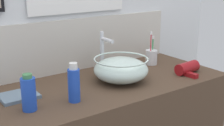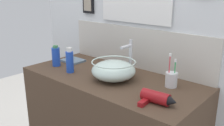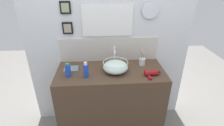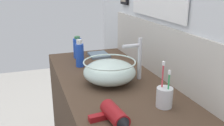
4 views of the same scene
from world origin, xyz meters
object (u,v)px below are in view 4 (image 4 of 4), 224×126
toothbrush_cup (164,97)px  spray_bottle (80,54)px  lotion_bottle (78,48)px  glass_bowl_sink (110,71)px  hand_towel (99,55)px  hair_drier (115,116)px  faucet (138,56)px

toothbrush_cup → spray_bottle: (-0.67, -0.23, 0.04)m
toothbrush_cup → lotion_bottle: (-0.87, -0.21, 0.03)m
glass_bowl_sink → hand_towel: glass_bowl_sink is taller
hair_drier → spray_bottle: size_ratio=1.10×
faucet → hand_towel: bearing=-171.8°
glass_bowl_sink → toothbrush_cup: (0.34, 0.14, -0.02)m
hair_drier → toothbrush_cup: size_ratio=0.94×
hand_towel → hair_drier: bearing=-12.6°
hair_drier → hand_towel: bearing=167.4°
lotion_bottle → hand_towel: size_ratio=0.95×
hair_drier → lotion_bottle: lotion_bottle is taller
faucet → glass_bowl_sink: bearing=-90.0°
spray_bottle → lotion_bottle: size_ratio=1.13×
hair_drier → hand_towel: (-0.92, 0.21, -0.02)m
toothbrush_cup → lotion_bottle: size_ratio=1.31×
hand_towel → glass_bowl_sink: bearing=-10.1°
hair_drier → hand_towel: size_ratio=1.17×
faucet → lotion_bottle: 0.58m
toothbrush_cup → hair_drier: bearing=-77.0°
faucet → toothbrush_cup: 0.35m
glass_bowl_sink → toothbrush_cup: toothbrush_cup is taller
spray_bottle → lotion_bottle: spray_bottle is taller
toothbrush_cup → hand_towel: (-0.86, -0.05, -0.04)m
faucet → hand_towel: faucet is taller
glass_bowl_sink → faucet: faucet is taller
toothbrush_cup → lotion_bottle: bearing=-166.6°
hair_drier → toothbrush_cup: 0.26m
hair_drier → spray_bottle: bearing=178.3°
glass_bowl_sink → hand_towel: size_ratio=1.71×
toothbrush_cup → hand_towel: 0.86m
glass_bowl_sink → lotion_bottle: bearing=-172.9°
hair_drier → spray_bottle: 0.73m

